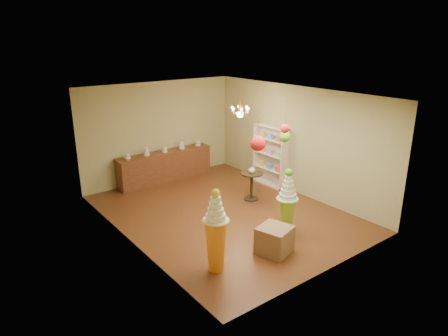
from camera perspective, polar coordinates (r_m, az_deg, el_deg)
floor at (r=10.16m, az=0.03°, el=-6.44°), size 6.50×6.50×0.00m
ceiling at (r=9.30m, az=0.03°, el=10.57°), size 6.50×6.50×0.00m
wall_back at (r=12.28m, az=-9.25°, el=5.15°), size 5.00×0.04×3.00m
wall_front at (r=7.45m, az=15.41°, el=-4.11°), size 5.00×0.04×3.00m
wall_left at (r=8.42m, az=-13.63°, el=-1.33°), size 0.04×6.50×3.00m
wall_right at (r=11.26m, az=10.22°, el=3.89°), size 0.04×6.50×3.00m
pedestal_green at (r=8.94m, az=8.98°, el=-5.70°), size 0.60×0.60×1.57m
pedestal_orange at (r=7.57m, az=-1.17°, el=-10.03°), size 0.56×0.56×1.66m
burlap_riser at (r=8.38m, az=7.22°, el=-10.15°), size 0.77×0.77×0.57m
sideboard at (r=12.31m, az=-8.39°, el=0.29°), size 3.04×0.54×1.16m
shelving_unit at (r=11.84m, az=6.69°, el=1.77°), size 0.33×1.20×1.80m
round_table at (r=10.81m, az=3.96°, el=-2.05°), size 0.64×0.64×0.77m
vase at (r=10.69m, az=4.00°, el=-0.22°), size 0.20×0.20×0.18m
pom_red_left at (r=7.85m, az=4.86°, el=3.51°), size 0.30×0.30×0.89m
pom_green_mid at (r=8.67m, az=8.66°, el=4.50°), size 0.25×0.25×0.91m
pom_red_right at (r=7.76m, az=8.68°, el=5.60°), size 0.18×0.18×0.51m
chandelier at (r=10.84m, az=2.31°, el=7.95°), size 0.54×0.54×0.85m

